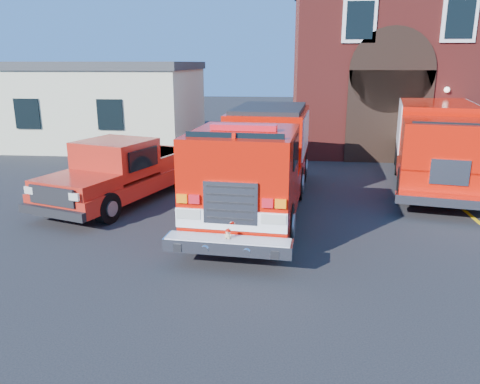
# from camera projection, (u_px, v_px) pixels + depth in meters

# --- Properties ---
(ground) EXTENTS (100.00, 100.00, 0.00)m
(ground) POSITION_uv_depth(u_px,v_px,m) (244.00, 226.00, 12.76)
(ground) COLOR black
(ground) RESTS_ON ground
(parking_stripe_near) EXTENTS (0.12, 3.00, 0.01)m
(parking_stripe_near) POSITION_uv_depth(u_px,v_px,m) (478.00, 222.00, 13.11)
(parking_stripe_near) COLOR yellow
(parking_stripe_near) RESTS_ON ground
(parking_stripe_mid) EXTENTS (0.12, 3.00, 0.01)m
(parking_stripe_mid) POSITION_uv_depth(u_px,v_px,m) (444.00, 193.00, 15.99)
(parking_stripe_mid) COLOR yellow
(parking_stripe_mid) RESTS_ON ground
(parking_stripe_far) EXTENTS (0.12, 3.00, 0.01)m
(parking_stripe_far) POSITION_uv_depth(u_px,v_px,m) (420.00, 173.00, 18.86)
(parking_stripe_far) COLOR yellow
(parking_stripe_far) RESTS_ON ground
(fire_station) EXTENTS (15.20, 10.20, 8.45)m
(fire_station) POSITION_uv_depth(u_px,v_px,m) (441.00, 64.00, 24.19)
(fire_station) COLOR maroon
(fire_station) RESTS_ON ground
(side_building) EXTENTS (10.20, 8.20, 4.35)m
(side_building) POSITION_uv_depth(u_px,v_px,m) (101.00, 103.00, 25.47)
(side_building) COLOR beige
(side_building) RESTS_ON ground
(fire_engine) EXTENTS (3.42, 9.60, 2.90)m
(fire_engine) POSITION_uv_depth(u_px,v_px,m) (260.00, 159.00, 14.14)
(fire_engine) COLOR black
(fire_engine) RESTS_ON ground
(pickup_truck) EXTENTS (4.04, 6.52, 2.01)m
(pickup_truck) POSITION_uv_depth(u_px,v_px,m) (123.00, 172.00, 14.88)
(pickup_truck) COLOR black
(pickup_truck) RESTS_ON ground
(secondary_truck) EXTENTS (4.41, 9.13, 2.85)m
(secondary_truck) POSITION_uv_depth(u_px,v_px,m) (437.00, 141.00, 16.93)
(secondary_truck) COLOR black
(secondary_truck) RESTS_ON ground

